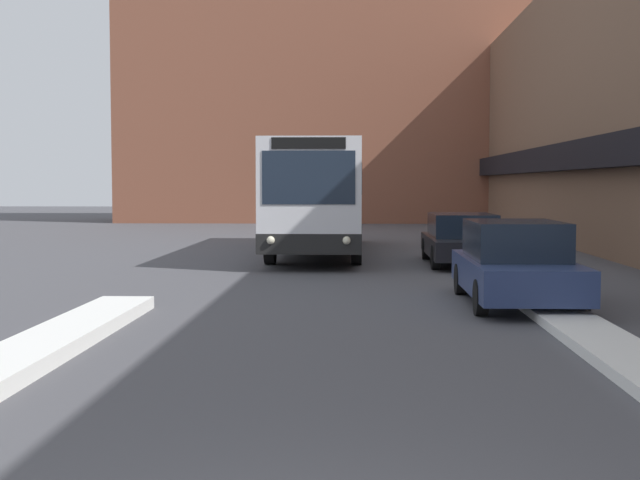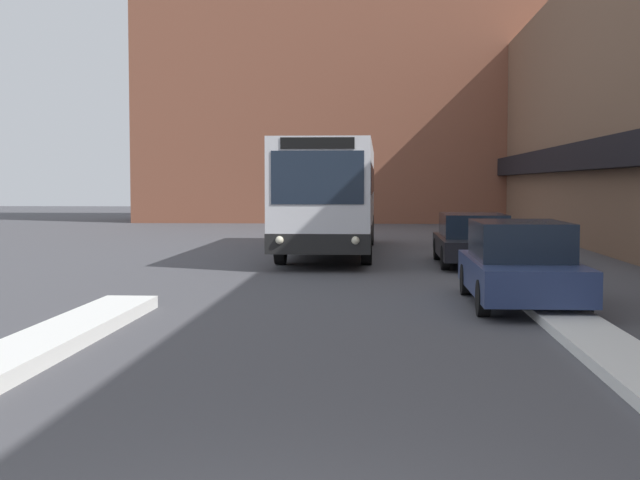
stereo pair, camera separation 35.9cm
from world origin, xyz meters
The scene contains 5 objects.
building_backdrop_far centered at (0.00, 47.66, 9.87)m, with size 26.00×8.00×19.74m.
snow_bank_right centered at (3.60, 6.13, 0.07)m, with size 0.90×10.39×0.15m.
city_bus centered at (-0.79, 22.90, 1.79)m, with size 2.59×12.42×3.31m.
parked_car_front centered at (3.20, 11.35, 0.74)m, with size 1.82×4.55×1.49m.
parked_car_back centered at (3.20, 19.30, 0.69)m, with size 1.89×4.86×1.36m.
Camera 1 is at (0.35, -4.63, 2.15)m, focal length 50.00 mm.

